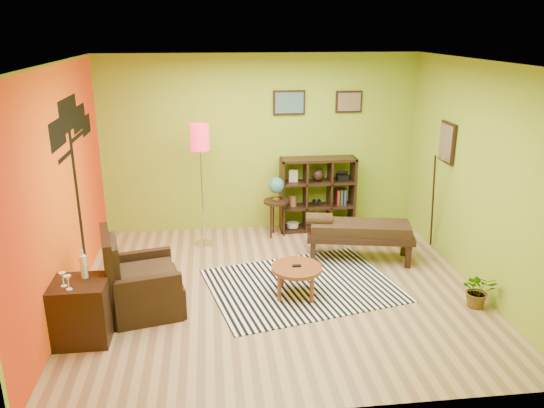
{
  "coord_description": "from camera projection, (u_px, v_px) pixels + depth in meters",
  "views": [
    {
      "loc": [
        -0.79,
        -5.98,
        3.19
      ],
      "look_at": [
        -0.04,
        0.31,
        1.05
      ],
      "focal_mm": 35.0,
      "sensor_mm": 36.0,
      "label": 1
    }
  ],
  "objects": [
    {
      "name": "armchair",
      "position": [
        139.0,
        287.0,
        6.15
      ],
      "size": [
        0.99,
        0.99,
        1.01
      ],
      "color": "black",
      "rests_on": "ground"
    },
    {
      "name": "coffee_table",
      "position": [
        297.0,
        270.0,
        6.51
      ],
      "size": [
        0.63,
        0.63,
        0.4
      ],
      "color": "brown",
      "rests_on": "ground"
    },
    {
      "name": "globe_table",
      "position": [
        276.0,
        192.0,
        8.23
      ],
      "size": [
        0.39,
        0.39,
        0.96
      ],
      "color": "black",
      "rests_on": "ground"
    },
    {
      "name": "cube_shelf",
      "position": [
        318.0,
        194.0,
        8.55
      ],
      "size": [
        1.2,
        0.35,
        1.2
      ],
      "color": "black",
      "rests_on": "ground"
    },
    {
      "name": "floor_lamp",
      "position": [
        200.0,
        148.0,
        7.64
      ],
      "size": [
        0.28,
        0.28,
        1.86
      ],
      "color": "silver",
      "rests_on": "ground"
    },
    {
      "name": "ground",
      "position": [
        278.0,
        290.0,
        6.73
      ],
      "size": [
        5.0,
        5.0,
        0.0
      ],
      "primitive_type": "plane",
      "color": "tan",
      "rests_on": "ground"
    },
    {
      "name": "potted_plant",
      "position": [
        478.0,
        294.0,
        6.28
      ],
      "size": [
        0.51,
        0.54,
        0.34
      ],
      "primitive_type": "imported",
      "rotation": [
        0.0,
        0.0,
        -0.34
      ],
      "color": "#26661E",
      "rests_on": "ground"
    },
    {
      "name": "room_shell",
      "position": [
        271.0,
        151.0,
        6.16
      ],
      "size": [
        5.04,
        4.54,
        2.82
      ],
      "color": "#8EAE28",
      "rests_on": "ground"
    },
    {
      "name": "zebra_rug",
      "position": [
        302.0,
        285.0,
        6.83
      ],
      "size": [
        2.65,
        2.21,
        0.01
      ],
      "primitive_type": "cube",
      "rotation": [
        0.0,
        0.0,
        0.23
      ],
      "color": "white",
      "rests_on": "ground"
    },
    {
      "name": "bench",
      "position": [
        357.0,
        231.0,
        7.46
      ],
      "size": [
        1.56,
        0.82,
        0.69
      ],
      "color": "black",
      "rests_on": "ground"
    },
    {
      "name": "side_cabinet",
      "position": [
        82.0,
        311.0,
        5.57
      ],
      "size": [
        0.57,
        0.52,
        0.99
      ],
      "color": "black",
      "rests_on": "ground"
    }
  ]
}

